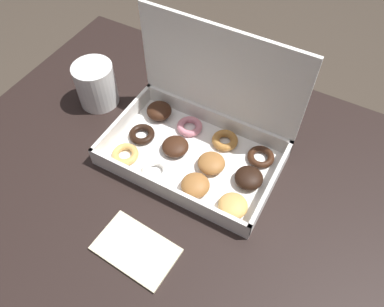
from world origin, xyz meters
The scene contains 5 objects.
ground_plane centered at (0.00, 0.00, 0.00)m, with size 8.00×8.00×0.00m, color #42382D.
dining_table centered at (0.00, 0.00, 0.63)m, with size 0.93×0.76×0.76m.
donut_box centered at (0.03, 0.08, 0.81)m, with size 0.35×0.23×0.25m.
coffee_mug centered at (-0.25, 0.10, 0.82)m, with size 0.09×0.09×0.10m.
paper_napkin centered at (0.04, -0.17, 0.77)m, with size 0.15×0.10×0.01m.
Camera 1 is at (0.26, -0.36, 1.40)m, focal length 35.00 mm.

